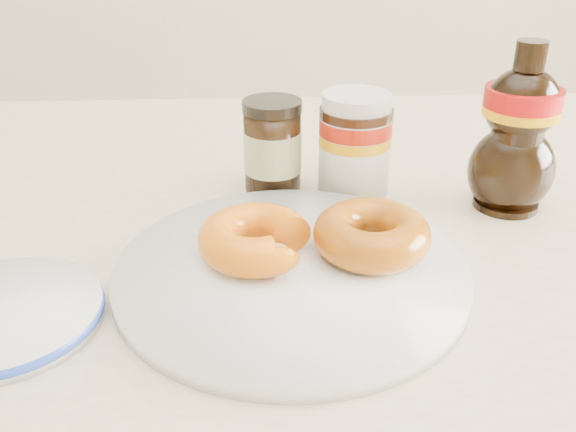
{
  "coord_description": "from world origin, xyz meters",
  "views": [
    {
      "loc": [
        -0.09,
        -0.44,
        1.05
      ],
      "look_at": [
        -0.06,
        0.07,
        0.79
      ],
      "focal_mm": 40.0,
      "sensor_mm": 36.0,
      "label": 1
    }
  ],
  "objects_px": {
    "plate": "(291,271)",
    "blue_rim_saucer": "(3,315)",
    "donut_whole": "(372,234)",
    "nutella_jar": "(355,140)",
    "syrup_bottle": "(518,128)",
    "donut_bitten": "(255,239)",
    "dining_table": "(345,305)",
    "dark_jar": "(273,147)"
  },
  "relations": [
    {
      "from": "plate",
      "to": "blue_rim_saucer",
      "type": "distance_m",
      "value": 0.23
    },
    {
      "from": "plate",
      "to": "donut_bitten",
      "type": "relative_size",
      "value": 3.03
    },
    {
      "from": "nutella_jar",
      "to": "dark_jar",
      "type": "bearing_deg",
      "value": 174.44
    },
    {
      "from": "dining_table",
      "to": "donut_bitten",
      "type": "distance_m",
      "value": 0.16
    },
    {
      "from": "nutella_jar",
      "to": "blue_rim_saucer",
      "type": "height_order",
      "value": "nutella_jar"
    },
    {
      "from": "plate",
      "to": "donut_whole",
      "type": "xyz_separation_m",
      "value": [
        0.07,
        0.02,
        0.02
      ]
    },
    {
      "from": "dark_jar",
      "to": "blue_rim_saucer",
      "type": "bearing_deg",
      "value": -132.17
    },
    {
      "from": "dining_table",
      "to": "syrup_bottle",
      "type": "xyz_separation_m",
      "value": [
        0.17,
        0.05,
        0.17
      ]
    },
    {
      "from": "dining_table",
      "to": "blue_rim_saucer",
      "type": "relative_size",
      "value": 9.25
    },
    {
      "from": "dining_table",
      "to": "donut_whole",
      "type": "xyz_separation_m",
      "value": [
        0.01,
        -0.06,
        0.12
      ]
    },
    {
      "from": "donut_bitten",
      "to": "donut_whole",
      "type": "height_order",
      "value": "donut_whole"
    },
    {
      "from": "plate",
      "to": "donut_whole",
      "type": "relative_size",
      "value": 2.95
    },
    {
      "from": "dining_table",
      "to": "plate",
      "type": "relative_size",
      "value": 4.7
    },
    {
      "from": "donut_whole",
      "to": "syrup_bottle",
      "type": "distance_m",
      "value": 0.2
    },
    {
      "from": "donut_bitten",
      "to": "syrup_bottle",
      "type": "bearing_deg",
      "value": 8.86
    },
    {
      "from": "donut_bitten",
      "to": "blue_rim_saucer",
      "type": "bearing_deg",
      "value": -175.69
    },
    {
      "from": "dining_table",
      "to": "donut_bitten",
      "type": "xyz_separation_m",
      "value": [
        -0.09,
        -0.06,
        0.12
      ]
    },
    {
      "from": "dining_table",
      "to": "blue_rim_saucer",
      "type": "distance_m",
      "value": 0.32
    },
    {
      "from": "donut_whole",
      "to": "blue_rim_saucer",
      "type": "bearing_deg",
      "value": -167.06
    },
    {
      "from": "nutella_jar",
      "to": "blue_rim_saucer",
      "type": "xyz_separation_m",
      "value": [
        -0.3,
        -0.23,
        -0.05
      ]
    },
    {
      "from": "plate",
      "to": "dark_jar",
      "type": "xyz_separation_m",
      "value": [
        -0.01,
        0.18,
        0.04
      ]
    },
    {
      "from": "plate",
      "to": "syrup_bottle",
      "type": "relative_size",
      "value": 1.74
    },
    {
      "from": "blue_rim_saucer",
      "to": "dining_table",
      "type": "bearing_deg",
      "value": 24.32
    },
    {
      "from": "plate",
      "to": "blue_rim_saucer",
      "type": "bearing_deg",
      "value": -167.19
    },
    {
      "from": "nutella_jar",
      "to": "blue_rim_saucer",
      "type": "relative_size",
      "value": 0.72
    },
    {
      "from": "blue_rim_saucer",
      "to": "nutella_jar",
      "type": "bearing_deg",
      "value": 37.03
    },
    {
      "from": "donut_bitten",
      "to": "blue_rim_saucer",
      "type": "xyz_separation_m",
      "value": [
        -0.19,
        -0.07,
        -0.02
      ]
    },
    {
      "from": "dining_table",
      "to": "nutella_jar",
      "type": "relative_size",
      "value": 12.87
    },
    {
      "from": "dark_jar",
      "to": "blue_rim_saucer",
      "type": "height_order",
      "value": "dark_jar"
    },
    {
      "from": "donut_whole",
      "to": "dark_jar",
      "type": "relative_size",
      "value": 1.01
    },
    {
      "from": "donut_whole",
      "to": "blue_rim_saucer",
      "type": "distance_m",
      "value": 0.3
    },
    {
      "from": "plate",
      "to": "nutella_jar",
      "type": "relative_size",
      "value": 2.74
    },
    {
      "from": "dark_jar",
      "to": "plate",
      "type": "bearing_deg",
      "value": -87.0
    },
    {
      "from": "nutella_jar",
      "to": "syrup_bottle",
      "type": "xyz_separation_m",
      "value": [
        0.15,
        -0.05,
        0.03
      ]
    },
    {
      "from": "dining_table",
      "to": "dark_jar",
      "type": "relative_size",
      "value": 13.94
    },
    {
      "from": "nutella_jar",
      "to": "syrup_bottle",
      "type": "height_order",
      "value": "syrup_bottle"
    },
    {
      "from": "dining_table",
      "to": "dark_jar",
      "type": "height_order",
      "value": "dark_jar"
    },
    {
      "from": "donut_bitten",
      "to": "syrup_bottle",
      "type": "height_order",
      "value": "syrup_bottle"
    },
    {
      "from": "dining_table",
      "to": "nutella_jar",
      "type": "distance_m",
      "value": 0.17
    },
    {
      "from": "dining_table",
      "to": "plate",
      "type": "xyz_separation_m",
      "value": [
        -0.06,
        -0.08,
        0.09
      ]
    },
    {
      "from": "dining_table",
      "to": "donut_bitten",
      "type": "relative_size",
      "value": 14.23
    },
    {
      "from": "nutella_jar",
      "to": "syrup_bottle",
      "type": "relative_size",
      "value": 0.64
    }
  ]
}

